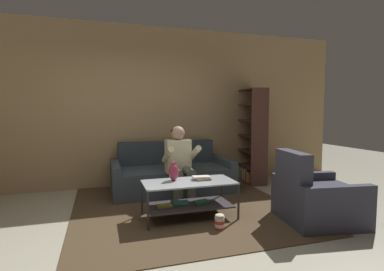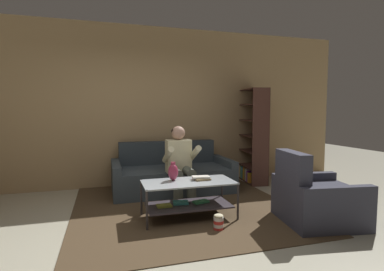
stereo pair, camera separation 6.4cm
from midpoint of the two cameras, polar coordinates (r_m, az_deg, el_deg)
name	(u,v)px [view 1 (the left image)]	position (r m, az deg, el deg)	size (l,w,h in m)	color
ground	(159,238)	(3.44, -6.86, -18.81)	(16.80, 16.80, 0.00)	#B6B29A
back_partition	(132,106)	(5.59, -11.65, 5.44)	(8.40, 0.12, 2.90)	tan
couch	(171,175)	(5.20, -4.36, -7.53)	(2.00, 1.00, 0.82)	#374249
person_seated_center	(180,160)	(4.58, -2.73, -4.75)	(0.50, 0.58, 1.13)	#51564B
coffee_table	(189,194)	(3.89, -1.13, -11.07)	(1.16, 0.55, 0.47)	#ABB6BD
area_rug	(181,204)	(4.50, -2.52, -12.95)	(3.00, 3.31, 0.01)	#4A3825
vase	(174,172)	(3.89, -4.00, -6.91)	(0.13, 0.13, 0.24)	#912941
book_stack	(202,178)	(3.94, 1.39, -8.09)	(0.24, 0.18, 0.05)	#93794D
bookshelf	(251,145)	(5.99, 10.92, -1.78)	(0.44, 0.99, 1.78)	#482921
armchair	(316,199)	(4.05, 22.12, -11.19)	(0.99, 0.96, 0.88)	#363746
popcorn_tub	(220,222)	(3.59, 4.75, -16.09)	(0.11, 0.11, 0.19)	red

